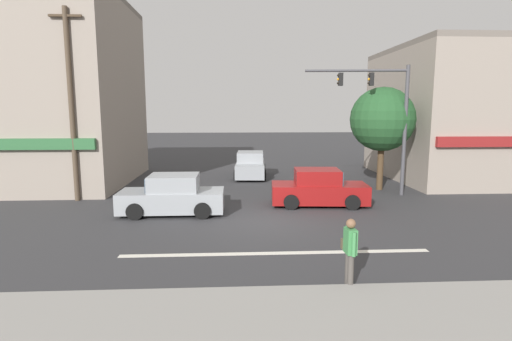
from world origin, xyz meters
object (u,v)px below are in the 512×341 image
street_tree (382,120)px  sedan_parked_curbside (250,166)px  sedan_crossing_rightbound (319,189)px  sedan_approaching_near (172,196)px  traffic_light_mast (385,109)px  utility_pole_near_left (71,103)px  pedestrian_foreground_with_bag (350,249)px

street_tree → sedan_parked_curbside: (-6.58, 4.30, -2.92)m
sedan_crossing_rightbound → sedan_approaching_near: bearing=-169.4°
traffic_light_mast → sedan_approaching_near: (-9.67, -3.11, -3.46)m
utility_pole_near_left → sedan_crossing_rightbound: 11.58m
utility_pole_near_left → traffic_light_mast: 14.41m
traffic_light_mast → sedan_parked_curbside: 9.04m
traffic_light_mast → sedan_crossing_rightbound: traffic_light_mast is taller
sedan_parked_curbside → traffic_light_mast: bearing=-42.0°
sedan_crossing_rightbound → pedestrian_foreground_with_bag: bearing=-97.2°
traffic_light_mast → sedan_parked_curbside: traffic_light_mast is taller
utility_pole_near_left → traffic_light_mast: size_ratio=1.37×
pedestrian_foreground_with_bag → utility_pole_near_left: bearing=135.4°
traffic_light_mast → street_tree: bearing=73.7°
street_tree → pedestrian_foreground_with_bag: (-4.93, -11.45, -2.68)m
utility_pole_near_left → traffic_light_mast: utility_pole_near_left is taller
pedestrian_foreground_with_bag → street_tree: bearing=66.7°
traffic_light_mast → sedan_crossing_rightbound: bearing=-150.9°
street_tree → utility_pole_near_left: size_ratio=0.62×
street_tree → traffic_light_mast: (-0.38, -1.29, 0.54)m
street_tree → sedan_parked_curbside: bearing=146.8°
utility_pole_near_left → pedestrian_foreground_with_bag: bearing=-44.6°
sedan_parked_curbside → sedan_approaching_near: bearing=-111.7°
utility_pole_near_left → pedestrian_foreground_with_bag: (9.84, -9.69, -3.46)m
sedan_crossing_rightbound → street_tree: bearing=39.8°
street_tree → pedestrian_foreground_with_bag: 12.76m
sedan_crossing_rightbound → pedestrian_foreground_with_bag: pedestrian_foreground_with_bag is taller
street_tree → sedan_parked_curbside: street_tree is taller
sedan_approaching_near → sedan_parked_curbside: (3.47, 8.70, 0.00)m
street_tree → pedestrian_foreground_with_bag: street_tree is taller
sedan_approaching_near → sedan_crossing_rightbound: (6.14, 1.15, 0.00)m
traffic_light_mast → sedan_approaching_near: bearing=-162.2°
utility_pole_near_left → pedestrian_foreground_with_bag: 14.24m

